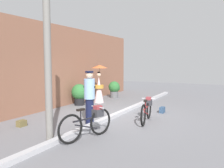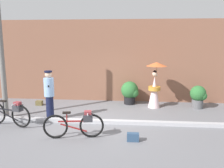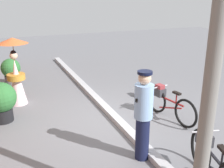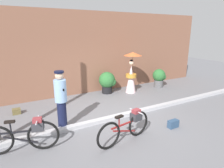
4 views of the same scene
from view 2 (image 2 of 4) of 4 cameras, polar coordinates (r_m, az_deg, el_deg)
ground_plane at (r=8.17m, az=-4.26°, el=-9.25°), size 30.00×30.00×0.00m
building_wall at (r=10.94m, az=-1.59°, el=5.57°), size 14.00×0.40×3.64m
sidewalk_curb at (r=8.15m, az=-4.27°, el=-8.86°), size 14.00×0.20×0.12m
bicycle_near_officer at (r=6.92m, az=-8.45°, el=-9.37°), size 1.70×0.48×0.79m
bicycle_far_side at (r=8.44m, az=-23.12°, el=-6.32°), size 1.70×0.61×0.83m
person_officer at (r=8.48m, az=-14.73°, el=-2.31°), size 0.34×0.38×1.73m
person_with_parasol at (r=9.89m, az=10.17°, el=-0.18°), size 0.82×0.82×1.88m
potted_plant_by_door at (r=10.36m, az=4.35°, el=-1.83°), size 0.76×0.74×0.99m
potted_plant_small at (r=10.33m, az=19.91°, el=-2.65°), size 0.66×0.64×0.93m
backpack_on_pavement at (r=10.70m, az=-16.96°, el=-4.33°), size 0.27×0.20×0.19m
backpack_spare at (r=6.76m, az=5.02°, el=-12.48°), size 0.33×0.16×0.23m
utility_pole at (r=9.11m, az=-24.94°, el=7.29°), size 0.18×0.18×4.80m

